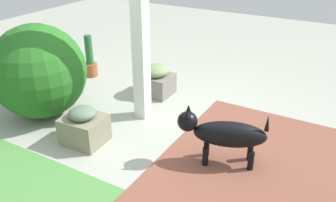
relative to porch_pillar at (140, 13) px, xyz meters
name	(u,v)px	position (x,y,z in m)	size (l,w,h in m)	color
ground_plane	(167,132)	(-0.44, 0.20, -1.22)	(12.00, 12.00, 0.00)	#A8AB9F
brick_path	(257,173)	(-1.52, 0.42, -1.22)	(1.80, 2.40, 0.02)	brown
porch_pillar	(140,13)	(0.00, 0.00, 0.00)	(0.15, 0.15, 2.45)	white
stone_planter_nearest	(156,80)	(0.19, -0.60, -1.03)	(0.43, 0.39, 0.41)	slate
stone_planter_mid	(84,127)	(0.21, 0.78, -1.04)	(0.44, 0.39, 0.41)	gray
round_shrub	(39,72)	(1.05, 0.55, -0.68)	(1.09, 1.09, 1.09)	#25641F
terracotta_pot_tall	(90,62)	(1.37, -0.65, -1.00)	(0.20, 0.20, 0.62)	#9D5231
dog	(223,133)	(-1.17, 0.42, -0.89)	(0.82, 0.45, 0.57)	black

